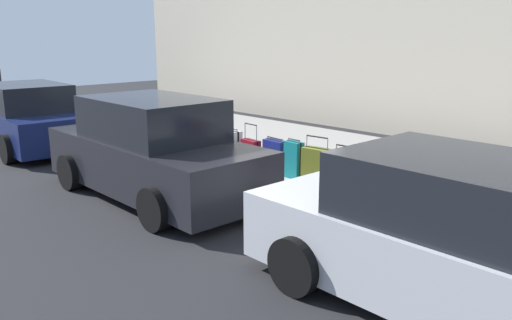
% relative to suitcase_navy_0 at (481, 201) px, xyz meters
% --- Properties ---
extents(ground_plane, '(40.00, 40.00, 0.00)m').
position_rel_suitcase_navy_0_xyz_m(ground_plane, '(4.01, 0.50, -0.51)').
color(ground_plane, black).
extents(sidewalk_curb, '(18.00, 5.00, 0.14)m').
position_rel_suitcase_navy_0_xyz_m(sidewalk_curb, '(4.01, -2.00, -0.44)').
color(sidewalk_curb, gray).
rests_on(sidewalk_curb, ground_plane).
extents(suitcase_navy_0, '(0.38, 0.24, 1.06)m').
position_rel_suitcase_navy_0_xyz_m(suitcase_navy_0, '(0.00, 0.00, 0.00)').
color(suitcase_navy_0, navy).
rests_on(suitcase_navy_0, sidewalk_curb).
extents(suitcase_maroon_1, '(0.42, 0.22, 0.91)m').
position_rel_suitcase_navy_0_xyz_m(suitcase_maroon_1, '(0.52, -0.10, -0.02)').
color(suitcase_maroon_1, maroon).
rests_on(suitcase_maroon_1, sidewalk_curb).
extents(suitcase_silver_2, '(0.50, 0.21, 0.92)m').
position_rel_suitcase_navy_0_xyz_m(suitcase_silver_2, '(1.10, -0.03, -0.05)').
color(suitcase_silver_2, '#9EA0A8').
rests_on(suitcase_silver_2, sidewalk_curb).
extents(suitcase_black_3, '(0.48, 0.25, 0.80)m').
position_rel_suitcase_navy_0_xyz_m(suitcase_black_3, '(1.71, -0.11, -0.08)').
color(suitcase_black_3, black).
rests_on(suitcase_black_3, sidewalk_curb).
extents(suitcase_red_4, '(0.45, 0.25, 0.79)m').
position_rel_suitcase_navy_0_xyz_m(suitcase_red_4, '(2.28, -0.05, -0.08)').
color(suitcase_red_4, red).
rests_on(suitcase_red_4, sidewalk_curb).
extents(suitcase_olive_5, '(0.51, 0.30, 0.86)m').
position_rel_suitcase_navy_0_xyz_m(suitcase_olive_5, '(2.87, -0.02, -0.04)').
color(suitcase_olive_5, '#59601E').
rests_on(suitcase_olive_5, sidewalk_curb).
extents(suitcase_teal_6, '(0.37, 0.22, 0.73)m').
position_rel_suitcase_navy_0_xyz_m(suitcase_teal_6, '(3.42, -0.05, -0.03)').
color(suitcase_teal_6, '#0F606B').
rests_on(suitcase_teal_6, sidewalk_curb).
extents(suitcase_navy_7, '(0.50, 0.25, 0.67)m').
position_rel_suitcase_navy_0_xyz_m(suitcase_navy_7, '(3.97, -0.14, -0.06)').
color(suitcase_navy_7, navy).
rests_on(suitcase_navy_7, sidewalk_curb).
extents(suitcase_maroon_8, '(0.43, 0.22, 0.87)m').
position_rel_suitcase_navy_0_xyz_m(suitcase_maroon_8, '(4.56, -0.06, -0.09)').
color(suitcase_maroon_8, maroon).
rests_on(suitcase_maroon_8, sidewalk_curb).
extents(suitcase_silver_9, '(0.40, 0.25, 0.71)m').
position_rel_suitcase_navy_0_xyz_m(suitcase_silver_9, '(5.09, -0.04, -0.04)').
color(suitcase_silver_9, '#9EA0A8').
rests_on(suitcase_silver_9, sidewalk_curb).
extents(suitcase_black_10, '(0.39, 0.24, 0.93)m').
position_rel_suitcase_navy_0_xyz_m(suitcase_black_10, '(5.61, 0.00, -0.00)').
color(suitcase_black_10, black).
rests_on(suitcase_black_10, sidewalk_curb).
extents(suitcase_red_11, '(0.38, 0.28, 0.61)m').
position_rel_suitcase_navy_0_xyz_m(suitcase_red_11, '(6.11, -0.05, -0.09)').
color(suitcase_red_11, red).
rests_on(suitcase_red_11, sidewalk_curb).
extents(fire_hydrant, '(0.39, 0.21, 0.78)m').
position_rel_suitcase_navy_0_xyz_m(fire_hydrant, '(7.01, -0.08, 0.04)').
color(fire_hydrant, red).
rests_on(fire_hydrant, sidewalk_curb).
extents(bollard_post, '(0.13, 0.13, 0.87)m').
position_rel_suitcase_navy_0_xyz_m(bollard_post, '(7.76, 0.07, 0.07)').
color(bollard_post, brown).
rests_on(bollard_post, sidewalk_curb).
extents(parked_car_silver_0, '(4.46, 2.08, 1.58)m').
position_rel_suitcase_navy_0_xyz_m(parked_car_silver_0, '(-0.72, 2.14, 0.23)').
color(parked_car_silver_0, '#B2B5BA').
rests_on(parked_car_silver_0, ground_plane).
extents(parked_car_charcoal_1, '(4.46, 2.02, 1.69)m').
position_rel_suitcase_navy_0_xyz_m(parked_car_charcoal_1, '(4.62, 2.14, 0.28)').
color(parked_car_charcoal_1, black).
rests_on(parked_car_charcoal_1, ground_plane).
extents(parked_car_navy_2, '(4.33, 2.14, 1.55)m').
position_rel_suitcase_navy_0_xyz_m(parked_car_navy_2, '(10.02, 2.14, 0.22)').
color(parked_car_navy_2, '#141E4C').
rests_on(parked_car_navy_2, ground_plane).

